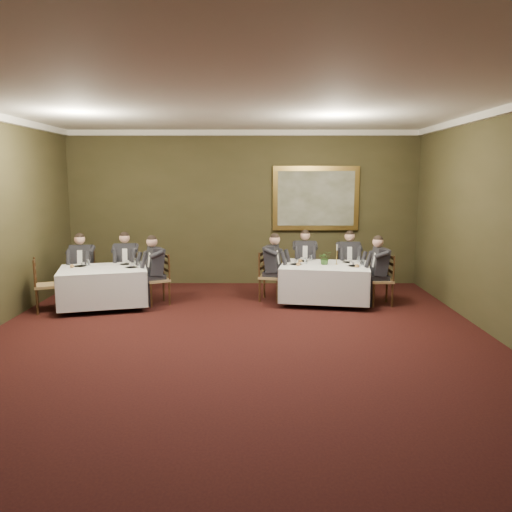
{
  "coord_description": "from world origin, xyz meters",
  "views": [
    {
      "loc": [
        0.32,
        -6.46,
        2.47
      ],
      "look_at": [
        0.3,
        1.83,
        1.15
      ],
      "focal_mm": 35.0,
      "sensor_mm": 36.0,
      "label": 1
    }
  ],
  "objects_px": {
    "chair_main_endright": "(381,291)",
    "painting": "(316,198)",
    "table_main": "(325,280)",
    "chair_main_backright": "(348,280)",
    "diner_main_endleft": "(271,275)",
    "diner_main_endright": "(381,279)",
    "diner_sec_endright": "(157,278)",
    "chair_sec_backright": "(127,283)",
    "chair_main_backleft": "(304,279)",
    "centerpiece": "(325,257)",
    "diner_sec_backright": "(126,272)",
    "diner_main_backright": "(348,270)",
    "chair_sec_endright": "(158,290)",
    "chair_sec_backleft": "(84,285)",
    "chair_sec_endleft": "(47,296)",
    "table_second": "(104,284)",
    "diner_main_backleft": "(305,269)",
    "candlestick": "(337,257)",
    "diner_sec_backleft": "(83,274)",
    "chair_main_endleft": "(270,286)"
  },
  "relations": [
    {
      "from": "diner_main_endright",
      "to": "chair_sec_endright",
      "type": "relative_size",
      "value": 1.35
    },
    {
      "from": "diner_main_backright",
      "to": "diner_main_endright",
      "type": "bearing_deg",
      "value": 116.38
    },
    {
      "from": "table_second",
      "to": "chair_sec_backright",
      "type": "distance_m",
      "value": 0.94
    },
    {
      "from": "chair_sec_endright",
      "to": "chair_sec_backleft",
      "type": "bearing_deg",
      "value": 47.84
    },
    {
      "from": "chair_main_backleft",
      "to": "diner_sec_endright",
      "type": "distance_m",
      "value": 3.17
    },
    {
      "from": "diner_main_endleft",
      "to": "chair_sec_backleft",
      "type": "bearing_deg",
      "value": -76.68
    },
    {
      "from": "chair_main_backright",
      "to": "diner_main_endleft",
      "type": "xyz_separation_m",
      "value": [
        -1.66,
        -0.61,
        0.23
      ]
    },
    {
      "from": "diner_main_backleft",
      "to": "diner_sec_endright",
      "type": "relative_size",
      "value": 1.0
    },
    {
      "from": "table_main",
      "to": "chair_main_backright",
      "type": "distance_m",
      "value": 1.01
    },
    {
      "from": "chair_sec_backright",
      "to": "chair_main_backleft",
      "type": "bearing_deg",
      "value": 178.48
    },
    {
      "from": "table_main",
      "to": "diner_main_endright",
      "type": "xyz_separation_m",
      "value": [
        1.06,
        -0.18,
        0.06
      ]
    },
    {
      "from": "diner_main_endright",
      "to": "diner_sec_backleft",
      "type": "relative_size",
      "value": 1.0
    },
    {
      "from": "chair_main_endright",
      "to": "diner_main_endright",
      "type": "height_order",
      "value": "diner_main_endright"
    },
    {
      "from": "chair_main_backleft",
      "to": "diner_sec_backleft",
      "type": "xyz_separation_m",
      "value": [
        -4.57,
        -0.66,
        0.23
      ]
    },
    {
      "from": "chair_sec_endright",
      "to": "chair_sec_endleft",
      "type": "height_order",
      "value": "same"
    },
    {
      "from": "centerpiece",
      "to": "diner_sec_backright",
      "type": "bearing_deg",
      "value": 173.14
    },
    {
      "from": "diner_sec_endright",
      "to": "centerpiece",
      "type": "bearing_deg",
      "value": -115.07
    },
    {
      "from": "diner_main_endleft",
      "to": "centerpiece",
      "type": "distance_m",
      "value": 1.14
    },
    {
      "from": "chair_main_backright",
      "to": "diner_sec_backright",
      "type": "xyz_separation_m",
      "value": [
        -4.65,
        -0.29,
        0.23
      ]
    },
    {
      "from": "chair_main_endright",
      "to": "painting",
      "type": "relative_size",
      "value": 0.51
    },
    {
      "from": "table_main",
      "to": "chair_main_backright",
      "type": "relative_size",
      "value": 1.91
    },
    {
      "from": "diner_sec_backright",
      "to": "chair_sec_endright",
      "type": "distance_m",
      "value": 1.02
    },
    {
      "from": "diner_main_backright",
      "to": "diner_sec_backright",
      "type": "relative_size",
      "value": 1.0
    },
    {
      "from": "diner_main_endleft",
      "to": "centerpiece",
      "type": "xyz_separation_m",
      "value": [
        1.06,
        -0.16,
        0.39
      ]
    },
    {
      "from": "diner_main_endleft",
      "to": "centerpiece",
      "type": "height_order",
      "value": "diner_main_endleft"
    },
    {
      "from": "chair_main_backleft",
      "to": "diner_sec_backright",
      "type": "relative_size",
      "value": 0.74
    },
    {
      "from": "chair_sec_backright",
      "to": "chair_main_backright",
      "type": "bearing_deg",
      "value": 175.33
    },
    {
      "from": "candlestick",
      "to": "chair_main_backright",
      "type": "bearing_deg",
      "value": 64.05
    },
    {
      "from": "centerpiece",
      "to": "candlestick",
      "type": "xyz_separation_m",
      "value": [
        0.23,
        0.02,
        0.01
      ]
    },
    {
      "from": "table_main",
      "to": "diner_main_backright",
      "type": "bearing_deg",
      "value": 52.49
    },
    {
      "from": "diner_main_backright",
      "to": "centerpiece",
      "type": "distance_m",
      "value": 1.05
    },
    {
      "from": "diner_main_endright",
      "to": "chair_sec_backleft",
      "type": "bearing_deg",
      "value": 83.72
    },
    {
      "from": "chair_sec_backright",
      "to": "diner_main_backleft",
      "type": "bearing_deg",
      "value": 178.31
    },
    {
      "from": "table_second",
      "to": "diner_main_endleft",
      "type": "height_order",
      "value": "diner_main_endleft"
    },
    {
      "from": "chair_sec_backright",
      "to": "diner_sec_endright",
      "type": "xyz_separation_m",
      "value": [
        0.77,
        -0.65,
        0.23
      ]
    },
    {
      "from": "chair_main_backright",
      "to": "chair_main_endleft",
      "type": "bearing_deg",
      "value": 20.84
    },
    {
      "from": "chair_sec_endleft",
      "to": "diner_sec_backright",
      "type": "bearing_deg",
      "value": 112.39
    },
    {
      "from": "table_main",
      "to": "chair_sec_endright",
      "type": "bearing_deg",
      "value": -177.88
    },
    {
      "from": "diner_main_endright",
      "to": "diner_sec_endright",
      "type": "xyz_separation_m",
      "value": [
        -4.34,
        0.05,
        0.0
      ]
    },
    {
      "from": "centerpiece",
      "to": "table_second",
      "type": "bearing_deg",
      "value": -174.52
    },
    {
      "from": "diner_main_backleft",
      "to": "chair_main_backright",
      "type": "xyz_separation_m",
      "value": [
        0.91,
        -0.14,
        -0.23
      ]
    },
    {
      "from": "chair_sec_endleft",
      "to": "chair_sec_endright",
      "type": "bearing_deg",
      "value": 83.12
    },
    {
      "from": "chair_main_endleft",
      "to": "chair_main_backleft",
      "type": "bearing_deg",
      "value": 150.09
    },
    {
      "from": "chair_sec_endright",
      "to": "diner_main_endleft",
      "type": "bearing_deg",
      "value": -109.87
    },
    {
      "from": "centerpiece",
      "to": "candlestick",
      "type": "distance_m",
      "value": 0.23
    },
    {
      "from": "candlestick",
      "to": "painting",
      "type": "relative_size",
      "value": 0.21
    },
    {
      "from": "chair_main_backright",
      "to": "diner_sec_backleft",
      "type": "bearing_deg",
      "value": 6.1
    },
    {
      "from": "diner_sec_backright",
      "to": "painting",
      "type": "bearing_deg",
      "value": -170.9
    },
    {
      "from": "chair_main_endleft",
      "to": "diner_sec_backleft",
      "type": "distance_m",
      "value": 3.81
    },
    {
      "from": "table_main",
      "to": "chair_sec_endleft",
      "type": "bearing_deg",
      "value": -172.88
    }
  ]
}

